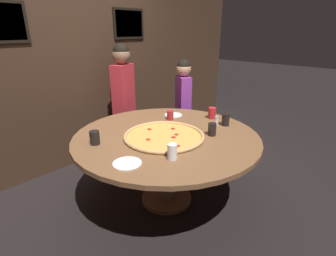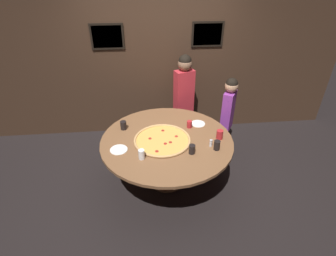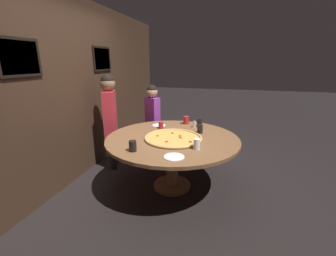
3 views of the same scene
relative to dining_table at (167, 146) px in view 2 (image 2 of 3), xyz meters
name	(u,v)px [view 2 (image 2 of 3)]	position (x,y,z in m)	size (l,w,h in m)	color
ground_plane	(167,180)	(0.00, 0.00, -0.63)	(24.00, 24.00, 0.00)	black
back_wall	(159,62)	(0.00, 1.48, 0.68)	(6.40, 0.08, 2.60)	#3D281C
dining_table	(167,146)	(0.00, 0.00, 0.00)	(1.76, 1.76, 0.74)	brown
giant_pizza	(162,140)	(-0.06, -0.03, 0.13)	(0.76, 0.76, 0.03)	#E5A84C
drink_cup_far_right	(142,154)	(-0.34, -0.37, 0.18)	(0.07, 0.07, 0.13)	white
drink_cup_centre_back	(192,149)	(0.28, -0.33, 0.17)	(0.08, 0.08, 0.12)	black
drink_cup_far_left	(217,145)	(0.60, -0.28, 0.18)	(0.08, 0.08, 0.13)	black
drink_cup_beside_pizza	(189,124)	(0.35, 0.26, 0.16)	(0.07, 0.07, 0.10)	#B22328
drink_cup_near_right	(123,125)	(-0.58, 0.31, 0.17)	(0.09, 0.09, 0.12)	black
drink_cup_front_edge	(220,135)	(0.70, -0.05, 0.18)	(0.09, 0.09, 0.12)	#B22328
white_plate_left_side	(119,150)	(-0.62, -0.18, 0.12)	(0.22, 0.22, 0.01)	white
white_plate_right_side	(198,124)	(0.49, 0.34, 0.12)	(0.21, 0.21, 0.01)	white
condiment_shaker	(211,143)	(0.54, -0.21, 0.16)	(0.04, 0.04, 0.10)	silver
diner_far_left	(228,112)	(1.02, 0.63, 0.12)	(0.27, 0.34, 1.32)	#232328
diner_side_right	(184,93)	(0.40, 1.13, 0.24)	(0.40, 0.26, 1.53)	#232328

